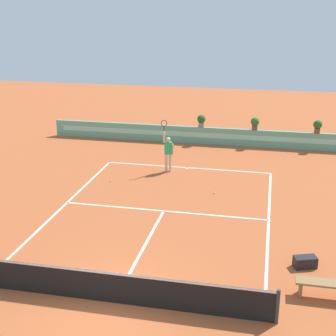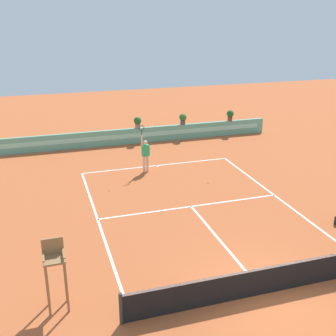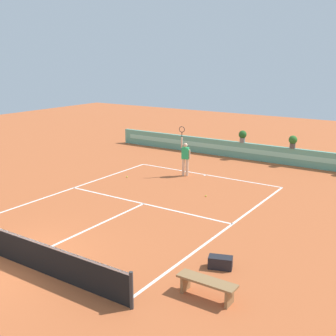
{
  "view_description": "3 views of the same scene",
  "coord_description": "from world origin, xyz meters",
  "px_view_note": "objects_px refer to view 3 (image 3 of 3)",
  "views": [
    {
      "loc": [
        3.9,
        -11.02,
        7.89
      ],
      "look_at": [
        -0.33,
        8.77,
        1.0
      ],
      "focal_mm": 52.22,
      "sensor_mm": 36.0,
      "label": 1
    },
    {
      "loc": [
        -6.0,
        -9.33,
        8.04
      ],
      "look_at": [
        -0.33,
        8.77,
        1.0
      ],
      "focal_mm": 45.27,
      "sensor_mm": 36.0,
      "label": 2
    },
    {
      "loc": [
        10.31,
        -7.28,
        6.02
      ],
      "look_at": [
        -0.33,
        8.77,
        1.0
      ],
      "focal_mm": 45.75,
      "sensor_mm": 36.0,
      "label": 3
    }
  ],
  "objects_px": {
    "tennis_ball_mid_court": "(206,196)",
    "tennis_ball_near_baseline": "(127,177)",
    "tennis_player": "(185,156)",
    "potted_plant_right": "(293,141)",
    "gear_bag": "(220,262)",
    "potted_plant_centre": "(243,136)",
    "bench_courtside": "(207,284)"
  },
  "relations": [
    {
      "from": "tennis_ball_near_baseline",
      "to": "tennis_ball_mid_court",
      "type": "xyz_separation_m",
      "value": [
        4.88,
        -0.5,
        0.0
      ]
    },
    {
      "from": "gear_bag",
      "to": "potted_plant_right",
      "type": "distance_m",
      "value": 13.54
    },
    {
      "from": "bench_courtside",
      "to": "gear_bag",
      "type": "bearing_deg",
      "value": 104.8
    },
    {
      "from": "tennis_player",
      "to": "potted_plant_right",
      "type": "xyz_separation_m",
      "value": [
        3.91,
        5.25,
        0.36
      ]
    },
    {
      "from": "potted_plant_right",
      "to": "potted_plant_centre",
      "type": "distance_m",
      "value": 3.07
    },
    {
      "from": "gear_bag",
      "to": "tennis_ball_mid_court",
      "type": "bearing_deg",
      "value": 122.28
    },
    {
      "from": "tennis_player",
      "to": "potted_plant_centre",
      "type": "bearing_deg",
      "value": 80.84
    },
    {
      "from": "bench_courtside",
      "to": "gear_bag",
      "type": "distance_m",
      "value": 1.7
    },
    {
      "from": "potted_plant_right",
      "to": "tennis_ball_mid_court",
      "type": "bearing_deg",
      "value": -99.87
    },
    {
      "from": "tennis_ball_mid_court",
      "to": "potted_plant_centre",
      "type": "bearing_deg",
      "value": 102.63
    },
    {
      "from": "tennis_player",
      "to": "potted_plant_centre",
      "type": "distance_m",
      "value": 5.33
    },
    {
      "from": "gear_bag",
      "to": "tennis_player",
      "type": "relative_size",
      "value": 0.27
    },
    {
      "from": "tennis_ball_near_baseline",
      "to": "tennis_player",
      "type": "bearing_deg",
      "value": 40.23
    },
    {
      "from": "bench_courtside",
      "to": "potted_plant_right",
      "type": "height_order",
      "value": "potted_plant_right"
    },
    {
      "from": "tennis_ball_near_baseline",
      "to": "tennis_ball_mid_court",
      "type": "bearing_deg",
      "value": -5.84
    },
    {
      "from": "gear_bag",
      "to": "potted_plant_centre",
      "type": "relative_size",
      "value": 0.97
    },
    {
      "from": "bench_courtside",
      "to": "gear_bag",
      "type": "xyz_separation_m",
      "value": [
        -0.43,
        1.63,
        -0.2
      ]
    },
    {
      "from": "tennis_ball_near_baseline",
      "to": "potted_plant_centre",
      "type": "height_order",
      "value": "potted_plant_centre"
    },
    {
      "from": "potted_plant_centre",
      "to": "gear_bag",
      "type": "bearing_deg",
      "value": -68.42
    },
    {
      "from": "bench_courtside",
      "to": "potted_plant_centre",
      "type": "bearing_deg",
      "value": 110.87
    },
    {
      "from": "tennis_ball_near_baseline",
      "to": "potted_plant_right",
      "type": "height_order",
      "value": "potted_plant_right"
    },
    {
      "from": "tennis_ball_near_baseline",
      "to": "potted_plant_centre",
      "type": "bearing_deg",
      "value": 66.36
    },
    {
      "from": "gear_bag",
      "to": "tennis_player",
      "type": "height_order",
      "value": "tennis_player"
    },
    {
      "from": "bench_courtside",
      "to": "potted_plant_right",
      "type": "distance_m",
      "value": 15.19
    },
    {
      "from": "potted_plant_centre",
      "to": "tennis_player",
      "type": "bearing_deg",
      "value": -99.16
    },
    {
      "from": "tennis_player",
      "to": "potted_plant_right",
      "type": "height_order",
      "value": "tennis_player"
    },
    {
      "from": "bench_courtside",
      "to": "tennis_player",
      "type": "bearing_deg",
      "value": 124.05
    },
    {
      "from": "tennis_player",
      "to": "potted_plant_centre",
      "type": "xyz_separation_m",
      "value": [
        0.85,
        5.25,
        0.36
      ]
    },
    {
      "from": "tennis_player",
      "to": "potted_plant_centre",
      "type": "relative_size",
      "value": 3.57
    },
    {
      "from": "tennis_player",
      "to": "potted_plant_right",
      "type": "distance_m",
      "value": 6.56
    },
    {
      "from": "tennis_ball_mid_court",
      "to": "tennis_ball_near_baseline",
      "type": "bearing_deg",
      "value": 174.16
    },
    {
      "from": "gear_bag",
      "to": "potted_plant_centre",
      "type": "bearing_deg",
      "value": 111.58
    }
  ]
}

